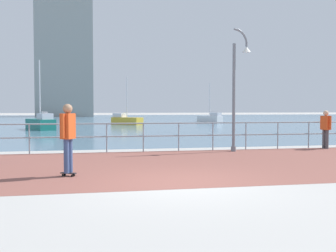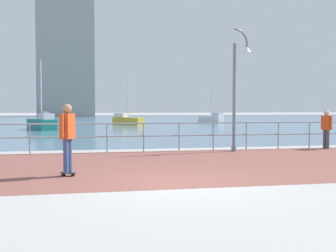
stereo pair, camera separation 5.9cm
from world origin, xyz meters
name	(u,v)px [view 1 (the left image)]	position (x,y,z in m)	size (l,w,h in m)	color
ground	(109,122)	(0.00, 40.00, 0.00)	(220.00, 220.00, 0.00)	#ADAAA5
brick_paving	(159,164)	(0.00, 2.93, 0.00)	(28.00, 7.16, 0.01)	brown
harbor_water	(106,120)	(0.00, 51.51, 0.00)	(180.00, 88.00, 0.00)	slate
waterfront_railing	(143,132)	(0.00, 6.51, 0.77)	(25.25, 0.06, 1.12)	#8C99A3
lamppost	(238,84)	(3.62, 5.93, 2.63)	(0.81, 0.36, 4.76)	slate
skateboarder	(68,133)	(-2.51, 1.37, 1.07)	(0.41, 0.53, 1.77)	black
bystander	(326,126)	(7.56, 6.16, 0.93)	(0.32, 0.55, 1.59)	#4C4C51
sailboat_blue	(210,118)	(12.68, 38.77, 0.47)	(2.67, 3.61, 4.95)	white
sailboat_red	(41,123)	(-5.95, 23.63, 0.52)	(2.74, 4.06, 5.50)	#197266
sailboat_white	(126,120)	(1.49, 32.23, 0.48)	(3.22, 3.38, 5.01)	gold
tower_beige	(65,16)	(-7.56, 79.22, 21.71)	(11.63, 11.34, 45.09)	#939993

